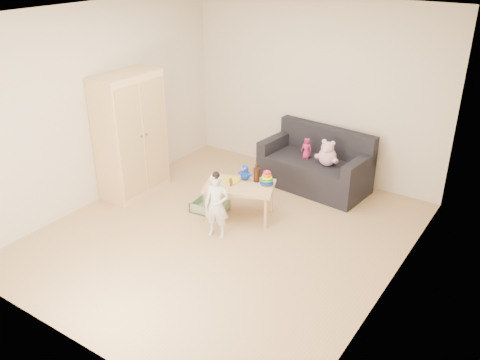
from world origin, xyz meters
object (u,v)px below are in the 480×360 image
Objects in this scene: sofa at (314,174)px; toddler at (217,206)px; play_table at (239,201)px; wardrobe at (131,135)px.

sofa is 1.89× the size of toddler.
toddler is (-0.37, -1.86, 0.19)m from sofa.
sofa is 1.90m from toddler.
toddler is at bearing -86.54° from play_table.
sofa is at bearing 72.96° from play_table.
play_table is 1.08× the size of toddler.
play_table is at bearing 7.35° from wardrobe.
sofa is (2.06, 1.54, -0.64)m from wardrobe.
sofa is at bearing 60.78° from toddler.
wardrobe is at bearing 151.32° from toddler.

